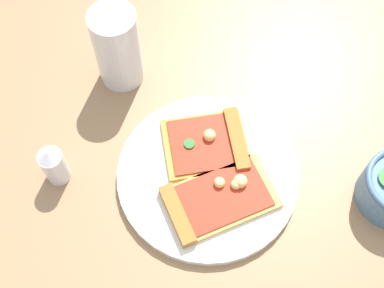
{
  "coord_description": "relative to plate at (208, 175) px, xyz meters",
  "views": [
    {
      "loc": [
        0.14,
        0.28,
        0.67
      ],
      "look_at": [
        0.02,
        -0.04,
        0.03
      ],
      "focal_mm": 47.83,
      "sensor_mm": 36.0,
      "label": 1
    }
  ],
  "objects": [
    {
      "name": "pizza_slice_far",
      "position": [
        -0.02,
        -0.04,
        0.01
      ],
      "size": [
        0.14,
        0.12,
        0.02
      ],
      "color": "gold",
      "rests_on": "plate"
    },
    {
      "name": "ground_plane",
      "position": [
        -0.01,
        -0.01,
        -0.01
      ],
      "size": [
        2.4,
        2.4,
        0.0
      ],
      "primitive_type": "plane",
      "color": "#93704C",
      "rests_on": "ground"
    },
    {
      "name": "pepper_shaker",
      "position": [
        0.2,
        -0.08,
        0.03
      ],
      "size": [
        0.03,
        0.03,
        0.07
      ],
      "color": "silver",
      "rests_on": "ground_plane"
    },
    {
      "name": "pizza_slice_near",
      "position": [
        0.01,
        0.04,
        0.01
      ],
      "size": [
        0.15,
        0.09,
        0.03
      ],
      "color": "#E5B256",
      "rests_on": "plate"
    },
    {
      "name": "plate",
      "position": [
        0.0,
        0.0,
        0.0
      ],
      "size": [
        0.26,
        0.26,
        0.01
      ],
      "primitive_type": "cylinder",
      "color": "silver",
      "rests_on": "ground_plane"
    },
    {
      "name": "soda_glass",
      "position": [
        0.06,
        -0.22,
        0.06
      ],
      "size": [
        0.07,
        0.07,
        0.14
      ],
      "color": "silver",
      "rests_on": "ground_plane"
    }
  ]
}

